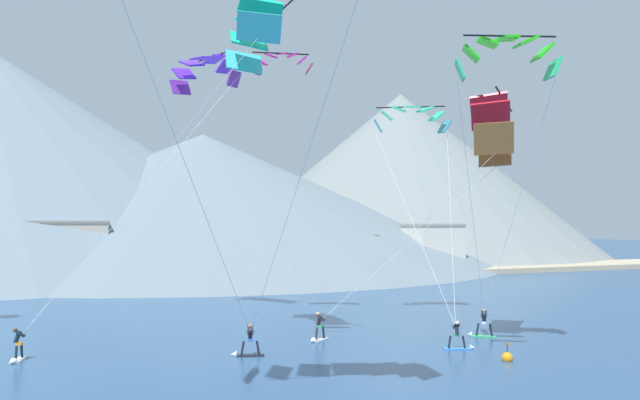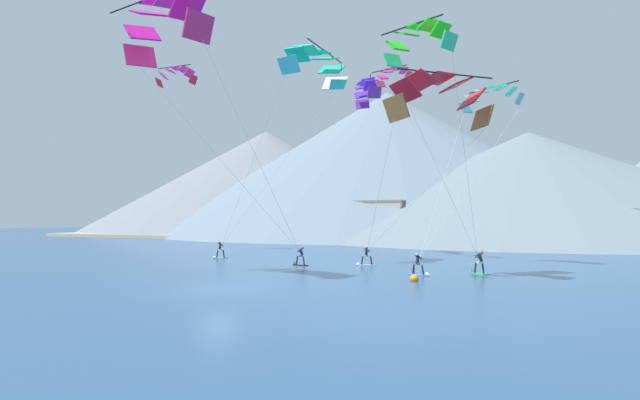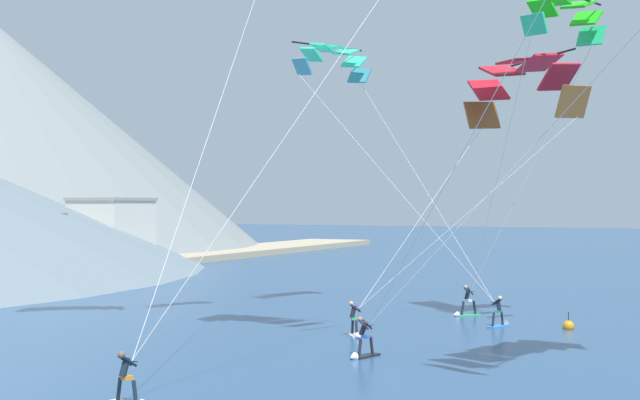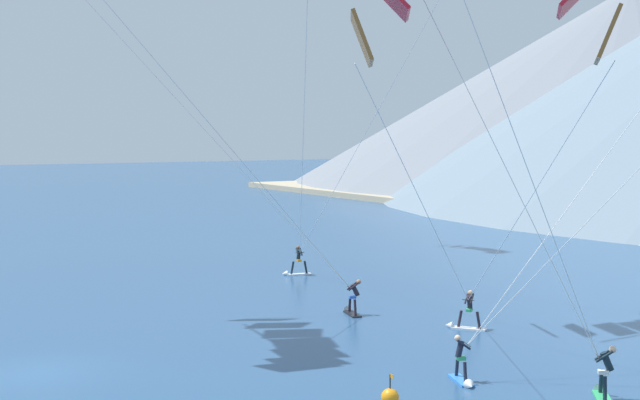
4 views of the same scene
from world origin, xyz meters
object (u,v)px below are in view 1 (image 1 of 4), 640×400
kitesurfer_near_lead (246,346)px  parafoil_kite_mid_center (506,54)px  kitesurfer_mid_center (481,328)px  parafoil_kite_near_trail (491,123)px  kitesurfer_far_left (17,351)px  parafoil_kite_far_left (254,28)px  race_marker_buoy (507,358)px  kitesurfer_far_right (461,341)px  parafoil_kite_far_right (412,117)px  kitesurfer_near_trail (318,332)px  parafoil_kite_distant_mid_solo (204,69)px  parafoil_kite_distant_low_drift (282,60)px

kitesurfer_near_lead → parafoil_kite_mid_center: 20.36m
kitesurfer_mid_center → parafoil_kite_near_trail: 12.59m
kitesurfer_near_lead → kitesurfer_far_left: size_ratio=1.00×
parafoil_kite_far_left → race_marker_buoy: (11.06, -7.63, -17.68)m
kitesurfer_far_left → kitesurfer_far_right: size_ratio=1.01×
kitesurfer_near_lead → race_marker_buoy: 13.37m
kitesurfer_far_left → kitesurfer_far_right: bearing=-15.1°
kitesurfer_far_left → parafoil_kite_far_left: 21.01m
parafoil_kite_far_right → race_marker_buoy: bearing=-101.7°
kitesurfer_far_left → parafoil_kite_far_left: bearing=-8.1°
race_marker_buoy → kitesurfer_far_right: bearing=98.3°
kitesurfer_near_trail → race_marker_buoy: (6.81, -8.58, -0.34)m
kitesurfer_near_lead → parafoil_kite_far_left: 17.43m
kitesurfer_far_left → parafoil_kite_mid_center: (23.18, -9.10, 15.15)m
kitesurfer_near_trail → kitesurfer_mid_center: 10.07m
kitesurfer_near_lead → kitesurfer_far_right: size_ratio=1.01×
parafoil_kite_far_right → parafoil_kite_distant_mid_solo: (-14.09, 6.40, 3.68)m
kitesurfer_mid_center → parafoil_kite_far_left: parafoil_kite_far_left is taller
kitesurfer_far_left → parafoil_kite_mid_center: 29.15m
kitesurfer_mid_center → parafoil_kite_mid_center: 16.45m
kitesurfer_far_right → parafoil_kite_near_trail: bearing=-24.9°
kitesurfer_mid_center → parafoil_kite_distant_low_drift: parafoil_kite_distant_low_drift is taller
kitesurfer_near_lead → parafoil_kite_far_right: 21.99m
kitesurfer_mid_center → parafoil_kite_distant_mid_solo: bearing=134.6°
kitesurfer_far_right → parafoil_kite_mid_center: 15.56m
parafoil_kite_far_left → parafoil_kite_distant_low_drift: 9.45m
kitesurfer_near_lead → race_marker_buoy: size_ratio=1.75×
kitesurfer_near_trail → parafoil_kite_distant_low_drift: bearing=88.3°
kitesurfer_near_trail → kitesurfer_far_left: kitesurfer_far_left is taller
parafoil_kite_far_right → kitesurfer_far_right: bearing=-107.5°
kitesurfer_mid_center → parafoil_kite_distant_mid_solo: (-14.12, 14.34, 17.91)m
parafoil_kite_mid_center → parafoil_kite_far_left: parafoil_kite_far_left is taller
parafoil_kite_distant_mid_solo → parafoil_kite_distant_low_drift: bearing=-44.4°
kitesurfer_near_lead → kitesurfer_far_left: (-11.00, 3.14, 0.04)m
kitesurfer_near_trail → parafoil_kite_mid_center: (7.14, -8.37, 15.19)m
kitesurfer_near_lead → parafoil_kite_far_right: (14.76, 7.86, 14.29)m
parafoil_kite_far_left → parafoil_kite_distant_low_drift: (4.47, 8.31, 0.66)m
kitesurfer_mid_center → parafoil_kite_mid_center: (-2.62, -5.88, 15.14)m
kitesurfer_near_lead → parafoil_kite_far_left: size_ratio=0.10×
race_marker_buoy → parafoil_kite_near_trail: bearing=66.4°
kitesurfer_mid_center → kitesurfer_near_lead: bearing=179.7°
kitesurfer_mid_center → kitesurfer_near_trail: bearing=165.6°
kitesurfer_far_left → parafoil_kite_near_trail: bearing=-15.8°
parafoil_kite_mid_center → race_marker_buoy: parafoil_kite_mid_center is taller
parafoil_kite_distant_mid_solo → race_marker_buoy: bearing=-61.3°
kitesurfer_near_trail → parafoil_kite_far_right: size_ratio=0.12×
parafoil_kite_distant_mid_solo → race_marker_buoy: 29.61m
parafoil_kite_far_left → parafoil_kite_mid_center: bearing=-33.1°
kitesurfer_far_right → parafoil_kite_near_trail: (1.59, -0.74, 12.04)m
parafoil_kite_mid_center → kitesurfer_far_left: bearing=158.6°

